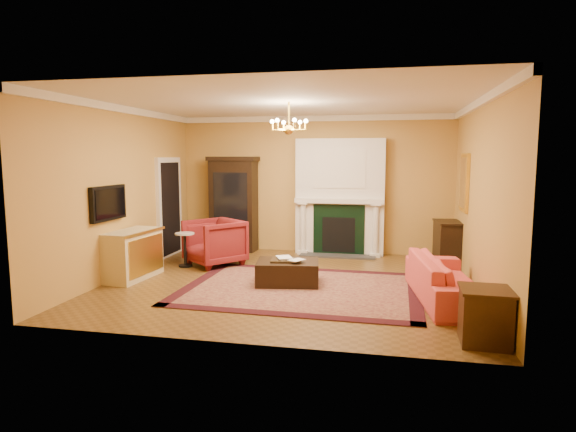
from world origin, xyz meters
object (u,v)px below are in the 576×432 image
(wingback_armchair, at_px, (214,240))
(coral_sofa, at_px, (448,272))
(leather_ottoman, at_px, (288,272))
(china_cabinet, at_px, (234,206))
(commode, at_px, (132,255))
(console_table, at_px, (448,244))
(end_table, at_px, (485,318))
(pedestal_table, at_px, (185,247))

(wingback_armchair, relative_size, coral_sofa, 0.45)
(coral_sofa, bearing_deg, wingback_armchair, 62.20)
(leather_ottoman, bearing_deg, china_cabinet, 115.85)
(commode, distance_m, console_table, 5.91)
(china_cabinet, relative_size, leather_ottoman, 1.99)
(commode, distance_m, end_table, 5.77)
(end_table, height_order, leather_ottoman, end_table)
(commode, height_order, console_table, commode)
(pedestal_table, xyz_separation_m, end_table, (4.92, -2.92, -0.08))
(china_cabinet, distance_m, leather_ottoman, 3.26)
(console_table, height_order, leather_ottoman, console_table)
(coral_sofa, relative_size, console_table, 2.62)
(end_table, bearing_deg, wingback_armchair, 144.15)
(pedestal_table, distance_m, console_table, 5.10)
(end_table, bearing_deg, coral_sofa, 97.49)
(leather_ottoman, bearing_deg, console_table, 26.97)
(pedestal_table, relative_size, leather_ottoman, 0.65)
(commode, bearing_deg, console_table, 26.18)
(pedestal_table, bearing_deg, leather_ottoman, -21.16)
(console_table, bearing_deg, coral_sofa, -101.74)
(china_cabinet, height_order, commode, china_cabinet)
(console_table, bearing_deg, wingback_armchair, -174.41)
(wingback_armchair, xyz_separation_m, console_table, (4.47, 0.86, -0.07))
(wingback_armchair, xyz_separation_m, end_table, (4.41, -3.19, -0.19))
(leather_ottoman, bearing_deg, wingback_armchair, 138.12)
(pedestal_table, bearing_deg, commode, -117.57)
(china_cabinet, relative_size, coral_sofa, 0.92)
(commode, relative_size, console_table, 1.35)
(coral_sofa, distance_m, console_table, 2.43)
(pedestal_table, relative_size, console_table, 0.79)
(china_cabinet, xyz_separation_m, leather_ottoman, (1.78, -2.61, -0.81))
(pedestal_table, xyz_separation_m, commode, (-0.53, -1.02, 0.04))
(pedestal_table, height_order, coral_sofa, coral_sofa)
(china_cabinet, distance_m, console_table, 4.64)
(commode, xyz_separation_m, end_table, (5.45, -1.90, -0.12))
(china_cabinet, bearing_deg, end_table, -43.74)
(wingback_armchair, bearing_deg, commode, -89.07)
(wingback_armchair, xyz_separation_m, pedestal_table, (-0.50, -0.27, -0.11))
(wingback_armchair, relative_size, end_table, 1.62)
(commode, bearing_deg, china_cabinet, 75.96)
(commode, height_order, coral_sofa, coral_sofa)
(coral_sofa, relative_size, leather_ottoman, 2.17)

